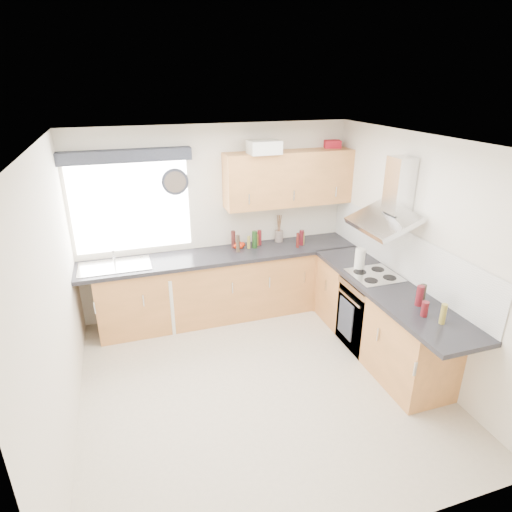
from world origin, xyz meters
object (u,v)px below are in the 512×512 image
object	(u,v)px
washing_machine	(181,296)
extractor_hood	(391,202)
oven	(370,313)
upper_cabinets	(289,178)

from	to	relation	value
washing_machine	extractor_hood	bearing A→B (deg)	-46.60
oven	washing_machine	size ratio (longest dim) A/B	1.13
oven	extractor_hood	xyz separation A→B (m)	(0.10, -0.00, 1.34)
oven	upper_cabinets	xyz separation A→B (m)	(-0.55, 1.32, 1.38)
extractor_hood	upper_cabinets	world-z (taller)	upper_cabinets
extractor_hood	washing_machine	bearing A→B (deg)	150.60
extractor_hood	oven	bearing A→B (deg)	180.00
extractor_hood	washing_machine	world-z (taller)	extractor_hood
upper_cabinets	washing_machine	world-z (taller)	upper_cabinets
oven	upper_cabinets	distance (m)	1.99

